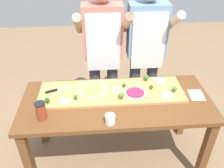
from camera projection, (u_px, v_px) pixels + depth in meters
name	position (u px, v px, depth m)	size (l,w,h in m)	color
ground_plane	(116.00, 157.00, 2.54)	(8.00, 8.00, 0.00)	#896B4C
prep_table	(116.00, 109.00, 2.16)	(1.70, 0.72, 0.78)	brown
cutting_board	(112.00, 92.00, 2.18)	(1.33, 0.40, 0.03)	tan
chefs_knife	(56.00, 90.00, 2.18)	(0.26, 0.12, 0.02)	#B7BABF
pizza_whole_beet_magenta	(135.00, 93.00, 2.14)	(0.20, 0.20, 0.02)	beige
pizza_whole_pesto_green	(93.00, 89.00, 2.18)	(0.27, 0.27, 0.02)	beige
pizza_slice_center	(117.00, 90.00, 2.18)	(0.07, 0.07, 0.01)	beige
pizza_slice_near_right	(64.00, 102.00, 2.04)	(0.07, 0.07, 0.01)	beige
pizza_slice_far_left	(159.00, 81.00, 2.30)	(0.10, 0.10, 0.01)	beige
pizza_slice_near_left	(167.00, 96.00, 2.10)	(0.09, 0.09, 0.01)	beige
broccoli_floret_front_mid	(175.00, 89.00, 2.14)	(0.04, 0.04, 0.06)	#3F7220
broccoli_floret_back_right	(47.00, 100.00, 2.01)	(0.04, 0.04, 0.06)	#2C5915
broccoli_floret_front_right	(76.00, 97.00, 2.05)	(0.03, 0.03, 0.05)	#366618
broccoli_floret_back_mid	(124.00, 85.00, 2.21)	(0.03, 0.03, 0.04)	#2C5915
broccoli_floret_center_left	(146.00, 77.00, 2.29)	(0.05, 0.05, 0.07)	#3F7220
broccoli_floret_center_right	(151.00, 87.00, 2.18)	(0.04, 0.04, 0.05)	#366618
broccoli_floret_back_left	(121.00, 95.00, 2.05)	(0.05, 0.05, 0.07)	#487A23
cheese_crumble_a	(75.00, 103.00, 2.02)	(0.01, 0.01, 0.01)	silver
cheese_crumble_b	(139.00, 82.00, 2.28)	(0.02, 0.02, 0.02)	silver
cheese_crumble_c	(142.00, 85.00, 2.24)	(0.01, 0.01, 0.01)	silver
flour_cup	(110.00, 120.00, 1.84)	(0.08, 0.08, 0.08)	white
sauce_jar	(41.00, 111.00, 1.87)	(0.08, 0.08, 0.15)	#99381E
recipe_note	(196.00, 95.00, 2.16)	(0.13, 0.16, 0.00)	white
cook_left	(103.00, 48.00, 2.48)	(0.54, 0.39, 1.67)	#333847
cook_right	(146.00, 46.00, 2.51)	(0.54, 0.39, 1.67)	#333847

